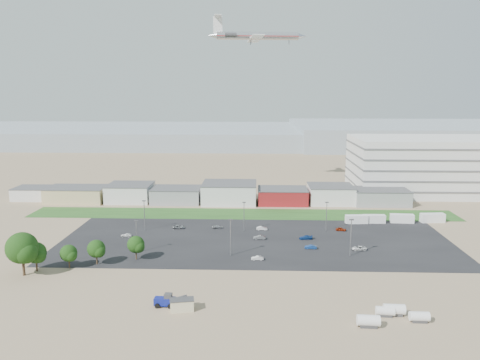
{
  "coord_description": "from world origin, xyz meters",
  "views": [
    {
      "loc": [
        5.15,
        -118.85,
        44.95
      ],
      "look_at": [
        0.14,
        22.0,
        18.62
      ],
      "focal_mm": 35.0,
      "sensor_mm": 36.0,
      "label": 1
    }
  ],
  "objects_px": {
    "telehandler": "(165,300)",
    "parked_car_0": "(359,248)",
    "parked_car_6": "(218,227)",
    "box_trailer_a": "(357,219)",
    "parked_car_13": "(257,258)",
    "tree_far_left": "(22,251)",
    "parked_car_5": "(126,235)",
    "parked_car_7": "(259,237)",
    "parked_car_8": "(341,229)",
    "storage_tank_nw": "(385,311)",
    "parked_car_12": "(306,237)",
    "airliner": "(258,36)",
    "parked_car_9": "(179,227)",
    "portable_shed": "(182,305)",
    "parked_car_1": "(311,247)",
    "parked_car_11": "(262,228)"
  },
  "relations": [
    {
      "from": "parked_car_9",
      "to": "parked_car_13",
      "type": "relative_size",
      "value": 1.22
    },
    {
      "from": "storage_tank_nw",
      "to": "parked_car_12",
      "type": "relative_size",
      "value": 0.9
    },
    {
      "from": "portable_shed",
      "to": "tree_far_left",
      "type": "bearing_deg",
      "value": 146.77
    },
    {
      "from": "parked_car_9",
      "to": "parked_car_7",
      "type": "bearing_deg",
      "value": -112.79
    },
    {
      "from": "box_trailer_a",
      "to": "parked_car_5",
      "type": "xyz_separation_m",
      "value": [
        -76.24,
        -18.5,
        -0.84
      ]
    },
    {
      "from": "parked_car_1",
      "to": "parked_car_12",
      "type": "relative_size",
      "value": 0.85
    },
    {
      "from": "telehandler",
      "to": "parked_car_6",
      "type": "bearing_deg",
      "value": 86.47
    },
    {
      "from": "parked_car_6",
      "to": "parked_car_0",
      "type": "bearing_deg",
      "value": -122.46
    },
    {
      "from": "tree_far_left",
      "to": "parked_car_6",
      "type": "xyz_separation_m",
      "value": [
        44.99,
        42.85,
        -5.73
      ]
    },
    {
      "from": "telehandler",
      "to": "parked_car_1",
      "type": "height_order",
      "value": "telehandler"
    },
    {
      "from": "telehandler",
      "to": "parked_car_12",
      "type": "xyz_separation_m",
      "value": [
        34.93,
        47.94,
        -0.88
      ]
    },
    {
      "from": "telehandler",
      "to": "parked_car_13",
      "type": "xyz_separation_m",
      "value": [
        19.81,
        28.99,
        -0.93
      ]
    },
    {
      "from": "tree_far_left",
      "to": "parked_car_8",
      "type": "height_order",
      "value": "tree_far_left"
    },
    {
      "from": "airliner",
      "to": "parked_car_11",
      "type": "height_order",
      "value": "airliner"
    },
    {
      "from": "parked_car_0",
      "to": "parked_car_1",
      "type": "height_order",
      "value": "parked_car_0"
    },
    {
      "from": "parked_car_6",
      "to": "parked_car_11",
      "type": "height_order",
      "value": "parked_car_11"
    },
    {
      "from": "parked_car_7",
      "to": "parked_car_8",
      "type": "height_order",
      "value": "parked_car_7"
    },
    {
      "from": "parked_car_5",
      "to": "airliner",
      "type": "bearing_deg",
      "value": 153.21
    },
    {
      "from": "portable_shed",
      "to": "tree_far_left",
      "type": "height_order",
      "value": "tree_far_left"
    },
    {
      "from": "telehandler",
      "to": "box_trailer_a",
      "type": "relative_size",
      "value": 0.93
    },
    {
      "from": "box_trailer_a",
      "to": "parked_car_7",
      "type": "bearing_deg",
      "value": -154.07
    },
    {
      "from": "parked_car_0",
      "to": "parked_car_9",
      "type": "xyz_separation_m",
      "value": [
        -56.01,
        19.94,
        -0.02
      ]
    },
    {
      "from": "parked_car_1",
      "to": "telehandler",
      "type": "bearing_deg",
      "value": -37.74
    },
    {
      "from": "parked_car_11",
      "to": "parked_car_12",
      "type": "distance_m",
      "value": 16.56
    },
    {
      "from": "portable_shed",
      "to": "parked_car_13",
      "type": "relative_size",
      "value": 1.5
    },
    {
      "from": "box_trailer_a",
      "to": "tree_far_left",
      "type": "bearing_deg",
      "value": -155.24
    },
    {
      "from": "storage_tank_nw",
      "to": "parked_car_8",
      "type": "height_order",
      "value": "storage_tank_nw"
    },
    {
      "from": "telehandler",
      "to": "parked_car_7",
      "type": "bearing_deg",
      "value": 69.3
    },
    {
      "from": "parked_car_1",
      "to": "parked_car_12",
      "type": "xyz_separation_m",
      "value": [
        -0.48,
        9.06,
        0.02
      ]
    },
    {
      "from": "parked_car_11",
      "to": "parked_car_1",
      "type": "bearing_deg",
      "value": -140.29
    },
    {
      "from": "telehandler",
      "to": "parked_car_13",
      "type": "distance_m",
      "value": 35.13
    },
    {
      "from": "airliner",
      "to": "parked_car_1",
      "type": "bearing_deg",
      "value": -85.39
    },
    {
      "from": "parked_car_9",
      "to": "parked_car_12",
      "type": "bearing_deg",
      "value": -104.94
    },
    {
      "from": "storage_tank_nw",
      "to": "parked_car_5",
      "type": "height_order",
      "value": "storage_tank_nw"
    },
    {
      "from": "parked_car_0",
      "to": "parked_car_6",
      "type": "height_order",
      "value": "parked_car_0"
    },
    {
      "from": "telehandler",
      "to": "parked_car_7",
      "type": "relative_size",
      "value": 1.86
    },
    {
      "from": "box_trailer_a",
      "to": "parked_car_13",
      "type": "xyz_separation_m",
      "value": [
        -34.73,
        -37.9,
        -0.88
      ]
    },
    {
      "from": "tree_far_left",
      "to": "parked_car_7",
      "type": "distance_m",
      "value": 67.1
    },
    {
      "from": "airliner",
      "to": "parked_car_12",
      "type": "relative_size",
      "value": 10.78
    },
    {
      "from": "tree_far_left",
      "to": "airliner",
      "type": "height_order",
      "value": "airliner"
    },
    {
      "from": "parked_car_0",
      "to": "parked_car_8",
      "type": "xyz_separation_m",
      "value": [
        -1.81,
        19.21,
        -0.0
      ]
    },
    {
      "from": "storage_tank_nw",
      "to": "parked_car_5",
      "type": "distance_m",
      "value": 84.72
    },
    {
      "from": "parked_car_1",
      "to": "parked_car_11",
      "type": "relative_size",
      "value": 0.97
    },
    {
      "from": "parked_car_6",
      "to": "tree_far_left",
      "type": "bearing_deg",
      "value": 126.85
    },
    {
      "from": "airliner",
      "to": "parked_car_6",
      "type": "bearing_deg",
      "value": -107.16
    },
    {
      "from": "parked_car_8",
      "to": "parked_car_1",
      "type": "bearing_deg",
      "value": 154.63
    },
    {
      "from": "parked_car_5",
      "to": "portable_shed",
      "type": "bearing_deg",
      "value": 28.75
    },
    {
      "from": "tree_far_left",
      "to": "parked_car_5",
      "type": "relative_size",
      "value": 3.62
    },
    {
      "from": "portable_shed",
      "to": "telehandler",
      "type": "xyz_separation_m",
      "value": [
        -3.98,
        1.72,
        0.21
      ]
    },
    {
      "from": "telehandler",
      "to": "parked_car_0",
      "type": "relative_size",
      "value": 1.68
    }
  ]
}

